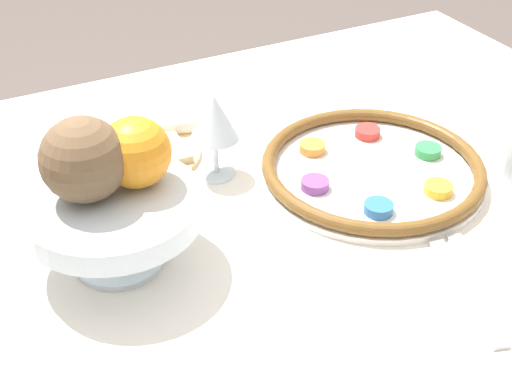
{
  "coord_description": "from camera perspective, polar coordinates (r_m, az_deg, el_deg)",
  "views": [
    {
      "loc": [
        0.46,
        0.74,
        1.37
      ],
      "look_at": [
        0.1,
        0.03,
        0.82
      ],
      "focal_mm": 50.0,
      "sensor_mm": 36.0,
      "label": 1
    }
  ],
  "objects": [
    {
      "name": "dining_table",
      "position": [
        1.31,
        3.36,
        -13.67
      ],
      "size": [
        1.24,
        0.96,
        0.78
      ],
      "color": "silver",
      "rests_on": "ground_plane"
    },
    {
      "name": "coconut",
      "position": [
        0.85,
        -13.65,
        2.53
      ],
      "size": [
        0.1,
        0.1,
        0.1
      ],
      "color": "brown",
      "rests_on": "fruit_stand"
    },
    {
      "name": "orange_fruit",
      "position": [
        0.87,
        -9.64,
        3.14
      ],
      "size": [
        0.09,
        0.09,
        0.09
      ],
      "color": "orange",
      "rests_on": "fruit_stand"
    },
    {
      "name": "seder_plate",
      "position": [
        1.07,
        9.3,
        1.89
      ],
      "size": [
        0.33,
        0.33,
        0.03
      ],
      "color": "silver",
      "rests_on": "dining_table"
    },
    {
      "name": "fork_left",
      "position": [
        0.92,
        17.86,
        -6.94
      ],
      "size": [
        0.07,
        0.19,
        0.01
      ],
      "color": "silver",
      "rests_on": "dining_table"
    },
    {
      "name": "fruit_stand",
      "position": [
        0.88,
        -11.35,
        -1.59
      ],
      "size": [
        0.22,
        0.22,
        0.1
      ],
      "color": "silver",
      "rests_on": "dining_table"
    },
    {
      "name": "fork_right",
      "position": [
        0.91,
        16.45,
        -7.57
      ],
      "size": [
        0.07,
        0.19,
        0.01
      ],
      "color": "silver",
      "rests_on": "dining_table"
    },
    {
      "name": "napkin_roll",
      "position": [
        1.17,
        -7.52,
        5.31
      ],
      "size": [
        0.17,
        0.08,
        0.04
      ],
      "color": "white",
      "rests_on": "dining_table"
    },
    {
      "name": "wine_glass",
      "position": [
        1.03,
        -3.34,
        5.83
      ],
      "size": [
        0.07,
        0.07,
        0.13
      ],
      "color": "silver",
      "rests_on": "dining_table"
    },
    {
      "name": "bread_plate",
      "position": [
        1.13,
        -8.96,
        3.16
      ],
      "size": [
        0.18,
        0.18,
        0.02
      ],
      "color": "tan",
      "rests_on": "dining_table"
    },
    {
      "name": "spoon",
      "position": [
        1.21,
        -8.33,
        5.39
      ],
      "size": [
        0.17,
        0.05,
        0.01
      ],
      "color": "silver",
      "rests_on": "dining_table"
    }
  ]
}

